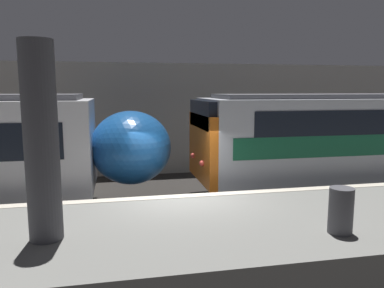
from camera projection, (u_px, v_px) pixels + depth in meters
name	position (u px, v px, depth m)	size (l,w,h in m)	color
ground_plane	(182.00, 233.00, 9.52)	(120.00, 120.00, 0.00)	#282623
platform	(199.00, 247.00, 7.50)	(40.00, 4.02, 1.03)	slate
station_rear_barrier	(154.00, 119.00, 15.87)	(50.00, 0.15, 4.72)	#9E998E
support_pillar_near	(41.00, 143.00, 6.36)	(0.58, 0.58, 3.44)	#47474C
trash_bin	(341.00, 211.00, 6.82)	(0.44, 0.44, 0.85)	#4C4C51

